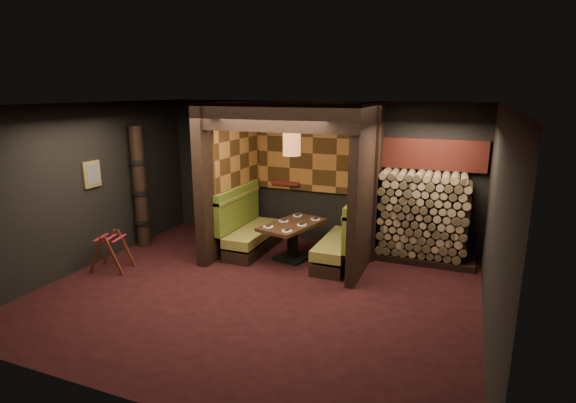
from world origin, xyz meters
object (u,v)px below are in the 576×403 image
(totem_column, at_px, (140,188))
(booth_bench_left, at_px, (249,230))
(firewood_stack, at_px, (427,218))
(pendant_lamp, at_px, (292,143))
(dining_table, at_px, (293,235))
(luggage_rack, at_px, (111,250))
(booth_bench_right, at_px, (344,242))

(totem_column, bearing_deg, booth_bench_left, 14.75)
(firewood_stack, bearing_deg, pendant_lamp, -159.01)
(booth_bench_left, relative_size, dining_table, 1.10)
(dining_table, xyz_separation_m, totem_column, (-3.05, -0.42, 0.73))
(booth_bench_left, relative_size, totem_column, 0.67)
(booth_bench_left, bearing_deg, pendant_lamp, -10.39)
(pendant_lamp, bearing_deg, totem_column, -173.02)
(booth_bench_left, bearing_deg, firewood_stack, 12.17)
(booth_bench_left, relative_size, luggage_rack, 2.15)
(pendant_lamp, xyz_separation_m, luggage_rack, (-2.72, -1.60, -1.81))
(totem_column, bearing_deg, booth_bench_right, 7.86)
(firewood_stack, bearing_deg, booth_bench_left, -167.83)
(dining_table, height_order, luggage_rack, dining_table)
(booth_bench_right, distance_m, luggage_rack, 4.07)
(dining_table, bearing_deg, luggage_rack, -148.74)
(booth_bench_left, distance_m, pendant_lamp, 2.02)
(booth_bench_right, height_order, dining_table, booth_bench_right)
(pendant_lamp, bearing_deg, booth_bench_right, 10.73)
(booth_bench_right, height_order, luggage_rack, booth_bench_right)
(totem_column, bearing_deg, pendant_lamp, 6.98)
(booth_bench_left, distance_m, totem_column, 2.30)
(booth_bench_right, relative_size, totem_column, 0.67)
(totem_column, height_order, firewood_stack, totem_column)
(booth_bench_right, xyz_separation_m, luggage_rack, (-3.66, -1.78, -0.04))
(booth_bench_right, height_order, pendant_lamp, pendant_lamp)
(dining_table, xyz_separation_m, luggage_rack, (-2.72, -1.65, -0.10))
(booth_bench_right, xyz_separation_m, firewood_stack, (1.35, 0.70, 0.42))
(booth_bench_left, height_order, booth_bench_right, same)
(firewood_stack, bearing_deg, luggage_rack, -153.65)
(booth_bench_left, height_order, pendant_lamp, pendant_lamp)
(booth_bench_right, relative_size, firewood_stack, 0.92)
(pendant_lamp, height_order, luggage_rack, pendant_lamp)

